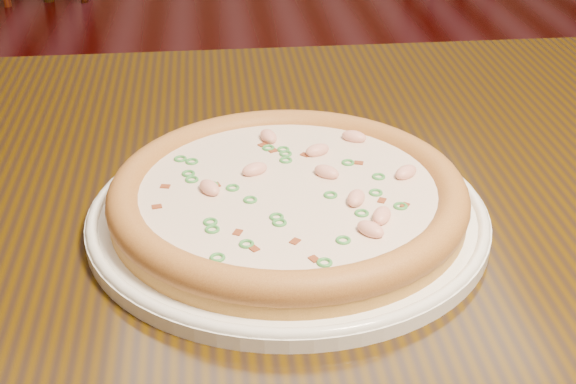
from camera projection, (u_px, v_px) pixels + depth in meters
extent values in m
cube|color=black|center=(409.00, 206.00, 0.76)|extent=(1.20, 0.80, 0.04)
cylinder|color=white|center=(288.00, 216.00, 0.69)|extent=(0.34, 0.34, 0.01)
torus|color=white|center=(288.00, 210.00, 0.69)|extent=(0.34, 0.34, 0.01)
cylinder|color=#C08741|center=(288.00, 201.00, 0.68)|extent=(0.30, 0.30, 0.02)
torus|color=#B47E3A|center=(288.00, 192.00, 0.68)|extent=(0.31, 0.31, 0.03)
cylinder|color=#F4D5C7|center=(288.00, 189.00, 0.68)|extent=(0.25, 0.25, 0.00)
ellipsoid|color=#F2B29E|center=(255.00, 169.00, 0.70)|extent=(0.03, 0.02, 0.01)
ellipsoid|color=#F2B29E|center=(210.00, 188.00, 0.67)|extent=(0.02, 0.03, 0.01)
ellipsoid|color=#F2B29E|center=(327.00, 172.00, 0.69)|extent=(0.03, 0.03, 0.01)
ellipsoid|color=#F2B29E|center=(356.00, 198.00, 0.65)|extent=(0.02, 0.03, 0.01)
ellipsoid|color=#F2B29E|center=(268.00, 136.00, 0.75)|extent=(0.02, 0.03, 0.01)
ellipsoid|color=#F2B29E|center=(317.00, 150.00, 0.73)|extent=(0.03, 0.02, 0.01)
ellipsoid|color=#F2B29E|center=(406.00, 172.00, 0.69)|extent=(0.03, 0.03, 0.01)
ellipsoid|color=#F2B29E|center=(371.00, 229.00, 0.61)|extent=(0.03, 0.03, 0.01)
ellipsoid|color=#F2B29E|center=(354.00, 137.00, 0.75)|extent=(0.03, 0.02, 0.01)
ellipsoid|color=#F2B29E|center=(382.00, 215.00, 0.63)|extent=(0.02, 0.03, 0.01)
cube|color=maroon|center=(157.00, 208.00, 0.65)|extent=(0.01, 0.01, 0.00)
cube|color=maroon|center=(216.00, 186.00, 0.68)|extent=(0.01, 0.01, 0.00)
cube|color=maroon|center=(238.00, 233.00, 0.61)|extent=(0.01, 0.01, 0.00)
cube|color=maroon|center=(382.00, 201.00, 0.66)|extent=(0.01, 0.01, 0.00)
cube|color=maroon|center=(254.00, 250.00, 0.59)|extent=(0.01, 0.01, 0.00)
cube|color=maroon|center=(359.00, 164.00, 0.71)|extent=(0.01, 0.01, 0.00)
cube|color=maroon|center=(263.00, 146.00, 0.75)|extent=(0.01, 0.01, 0.00)
cube|color=maroon|center=(385.00, 215.00, 0.64)|extent=(0.01, 0.01, 0.00)
cube|color=maroon|center=(314.00, 260.00, 0.58)|extent=(0.01, 0.01, 0.00)
cube|color=maroon|center=(295.00, 242.00, 0.60)|extent=(0.01, 0.01, 0.00)
cube|color=maroon|center=(165.00, 187.00, 0.68)|extent=(0.01, 0.01, 0.00)
cube|color=maroon|center=(305.00, 156.00, 0.73)|extent=(0.01, 0.01, 0.00)
cube|color=maroon|center=(273.00, 152.00, 0.74)|extent=(0.01, 0.01, 0.00)
cube|color=maroon|center=(405.00, 206.00, 0.65)|extent=(0.01, 0.01, 0.00)
torus|color=#398C3F|center=(348.00, 163.00, 0.71)|extent=(0.01, 0.01, 0.00)
torus|color=#398C3F|center=(330.00, 195.00, 0.66)|extent=(0.02, 0.02, 0.00)
torus|color=#398C3F|center=(277.00, 217.00, 0.63)|extent=(0.02, 0.02, 0.00)
torus|color=#398C3F|center=(188.00, 174.00, 0.70)|extent=(0.01, 0.01, 0.00)
torus|color=#398C3F|center=(233.00, 188.00, 0.67)|extent=(0.01, 0.01, 0.00)
torus|color=#398C3F|center=(286.00, 160.00, 0.72)|extent=(0.01, 0.01, 0.00)
torus|color=#398C3F|center=(247.00, 244.00, 0.60)|extent=(0.02, 0.02, 0.00)
torus|color=#398C3F|center=(283.00, 150.00, 0.74)|extent=(0.01, 0.01, 0.00)
torus|color=#398C3F|center=(325.00, 263.00, 0.58)|extent=(0.01, 0.01, 0.00)
torus|color=#398C3F|center=(180.00, 159.00, 0.72)|extent=(0.02, 0.02, 0.00)
torus|color=#398C3F|center=(192.00, 180.00, 0.69)|extent=(0.01, 0.01, 0.00)
torus|color=#398C3F|center=(279.00, 223.00, 0.63)|extent=(0.01, 0.01, 0.00)
torus|color=#398C3F|center=(362.00, 213.00, 0.64)|extent=(0.02, 0.02, 0.00)
torus|color=#398C3F|center=(212.00, 185.00, 0.68)|extent=(0.02, 0.02, 0.00)
torus|color=#398C3F|center=(212.00, 229.00, 0.62)|extent=(0.02, 0.02, 0.00)
torus|color=#398C3F|center=(210.00, 222.00, 0.63)|extent=(0.01, 0.01, 0.00)
torus|color=#398C3F|center=(286.00, 154.00, 0.73)|extent=(0.02, 0.02, 0.00)
torus|color=#398C3F|center=(376.00, 193.00, 0.67)|extent=(0.02, 0.02, 0.00)
torus|color=#398C3F|center=(379.00, 177.00, 0.69)|extent=(0.02, 0.02, 0.00)
torus|color=#398C3F|center=(192.00, 162.00, 0.72)|extent=(0.01, 0.01, 0.00)
torus|color=#398C3F|center=(400.00, 206.00, 0.65)|extent=(0.01, 0.01, 0.00)
torus|color=#398C3F|center=(250.00, 200.00, 0.66)|extent=(0.02, 0.02, 0.00)
torus|color=#398C3F|center=(268.00, 148.00, 0.74)|extent=(0.02, 0.02, 0.00)
torus|color=#398C3F|center=(343.00, 240.00, 0.60)|extent=(0.02, 0.02, 0.00)
torus|color=#398C3F|center=(217.00, 258.00, 0.58)|extent=(0.01, 0.01, 0.00)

